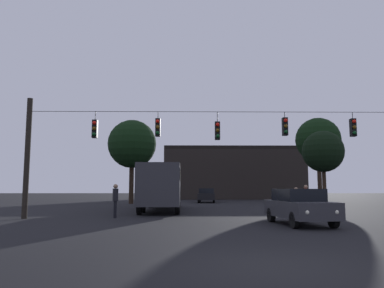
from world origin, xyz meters
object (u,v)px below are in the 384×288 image
at_px(tree_behind_building, 132,144).
at_px(pedestrian_crossing_right, 296,200).
at_px(city_bus, 162,184).
at_px(tree_left_silhouette, 318,140).
at_px(pedestrian_crossing_left, 306,198).
at_px(tree_right_far, 323,152).
at_px(car_near_right, 299,206).
at_px(car_far_left, 207,195).
at_px(pedestrian_crossing_center, 115,199).

bearing_deg(tree_behind_building, pedestrian_crossing_right, -54.86).
distance_m(city_bus, tree_left_silhouette, 21.17).
bearing_deg(city_bus, pedestrian_crossing_left, -24.37).
xyz_separation_m(city_bus, tree_left_silhouette, (15.80, 13.25, 4.79)).
bearing_deg(tree_left_silhouette, tree_right_far, -106.53).
relative_size(pedestrian_crossing_left, tree_right_far, 0.26).
height_order(car_near_right, car_far_left, same).
xyz_separation_m(tree_behind_building, tree_right_far, (17.61, -5.13, -1.24)).
distance_m(city_bus, car_near_right, 12.23).
distance_m(pedestrian_crossing_right, tree_left_silhouette, 20.91).
relative_size(city_bus, pedestrian_crossing_right, 6.92).
bearing_deg(pedestrian_crossing_right, tree_left_silhouette, 66.83).
height_order(pedestrian_crossing_center, pedestrian_crossing_right, pedestrian_crossing_center).
height_order(car_near_right, tree_behind_building, tree_behind_building).
xyz_separation_m(car_near_right, tree_left_silhouette, (9.26, 23.53, 5.86)).
distance_m(pedestrian_crossing_center, tree_right_far, 20.68).
xyz_separation_m(city_bus, tree_right_far, (13.75, 6.34, 2.88)).
bearing_deg(car_near_right, tree_right_far, 66.55).
bearing_deg(city_bus, pedestrian_crossing_center, -107.44).
height_order(tree_left_silhouette, tree_right_far, tree_left_silhouette).
relative_size(tree_behind_building, tree_right_far, 1.28).
distance_m(tree_left_silhouette, tree_right_far, 7.46).
relative_size(tree_left_silhouette, tree_behind_building, 1.07).
xyz_separation_m(pedestrian_crossing_center, pedestrian_crossing_right, (9.93, 1.26, -0.11)).
height_order(car_near_right, tree_left_silhouette, tree_left_silhouette).
distance_m(city_bus, pedestrian_crossing_center, 6.86).
bearing_deg(pedestrian_crossing_center, tree_left_silhouette, 47.90).
xyz_separation_m(city_bus, tree_behind_building, (-3.87, 11.46, 4.12)).
bearing_deg(pedestrian_crossing_right, tree_behind_building, 125.14).
bearing_deg(tree_right_far, car_near_right, -113.45).
xyz_separation_m(car_near_right, tree_behind_building, (-10.40, 21.75, 5.19)).
xyz_separation_m(car_near_right, tree_right_far, (7.21, 16.62, 3.95)).
height_order(pedestrian_crossing_left, tree_right_far, tree_right_far).
bearing_deg(pedestrian_crossing_left, pedestrian_crossing_right, -127.65).
distance_m(pedestrian_crossing_left, tree_right_far, 12.05).
height_order(city_bus, car_near_right, city_bus).
bearing_deg(tree_behind_building, tree_left_silhouette, 5.19).
bearing_deg(pedestrian_crossing_left, car_far_left, 104.93).
xyz_separation_m(car_near_right, pedestrian_crossing_left, (2.30, 6.28, 0.19)).
bearing_deg(car_far_left, pedestrian_crossing_right, -78.56).
relative_size(car_far_left, pedestrian_crossing_center, 2.52).
bearing_deg(tree_behind_building, pedestrian_crossing_left, -50.61).
bearing_deg(tree_left_silhouette, car_near_right, -111.48).
bearing_deg(tree_left_silhouette, city_bus, -140.02).
xyz_separation_m(tree_left_silhouette, tree_right_far, (-2.05, -6.91, -1.90)).
distance_m(car_near_right, pedestrian_crossing_left, 6.69).
distance_m(city_bus, car_far_left, 15.21).
relative_size(city_bus, car_near_right, 2.47).
bearing_deg(car_near_right, pedestrian_crossing_left, 69.90).
bearing_deg(pedestrian_crossing_right, car_far_left, 101.44).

